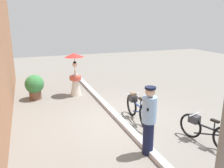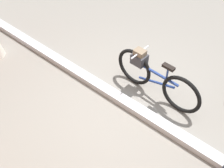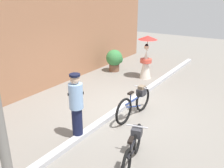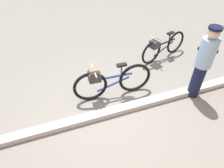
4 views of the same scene
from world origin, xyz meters
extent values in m
plane|color=gray|center=(0.00, 0.00, 0.00)|extent=(30.00, 30.00, 0.00)
cube|color=#B2B2B7|center=(0.00, 0.00, 0.06)|extent=(14.00, 0.20, 0.12)
torus|color=black|center=(0.32, -0.57, 0.38)|extent=(0.77, 0.10, 0.77)
torus|color=black|center=(-0.72, -0.52, 0.38)|extent=(0.77, 0.10, 0.77)
cube|color=navy|center=(-0.20, -0.54, 0.54)|extent=(0.88, 0.08, 0.04)
cube|color=navy|center=(-0.20, -0.54, 0.33)|extent=(0.76, 0.07, 0.28)
cylinder|color=navy|center=(-0.39, -0.53, 0.66)|extent=(0.03, 0.03, 0.31)
cube|color=black|center=(-0.39, -0.53, 0.82)|extent=(0.22, 0.10, 0.05)
cylinder|color=silver|center=(0.21, -0.56, 0.80)|extent=(0.05, 0.48, 0.03)
cube|color=#333338|center=(0.21, -0.56, 0.65)|extent=(0.27, 0.23, 0.20)
cube|color=#72604C|center=(0.21, -0.56, 0.78)|extent=(0.21, 0.17, 0.14)
camera|label=1|loc=(-6.40, 2.65, 3.17)|focal=37.43mm
camera|label=2|loc=(-1.84, 2.65, 3.88)|focal=43.93mm
camera|label=3|loc=(-5.88, -3.58, 3.43)|focal=38.88mm
camera|label=4|loc=(0.96, 2.65, 3.26)|focal=31.83mm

